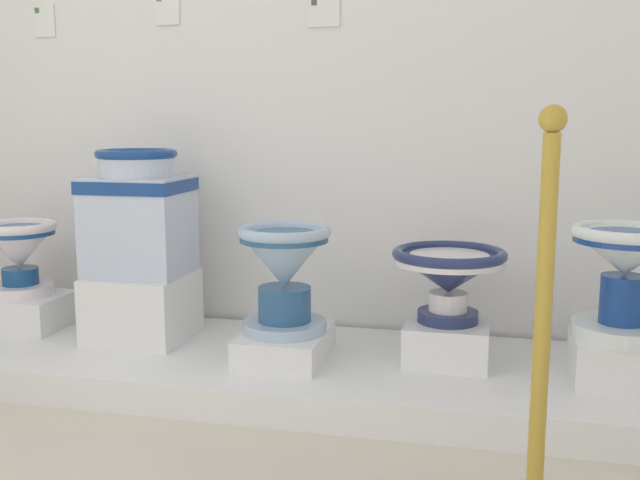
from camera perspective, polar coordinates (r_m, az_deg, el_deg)
display_platform at (r=2.87m, az=-2.87°, el=-9.90°), size 3.04×0.83×0.12m
plinth_block_broad_patterned at (r=3.43m, az=-22.01°, el=-5.09°), size 0.37×0.30×0.14m
antique_toilet_broad_patterned at (r=3.37m, az=-22.29°, el=-0.65°), size 0.33×0.33×0.32m
plinth_block_central_ornate at (r=3.09m, az=-13.57°, el=-4.98°), size 0.37×0.38×0.27m
antique_toilet_central_ornate at (r=3.02m, az=-13.85°, el=2.23°), size 0.38×0.33×0.50m
plinth_block_rightmost at (r=2.77m, az=-2.73°, el=-8.11°), size 0.30×0.39×0.11m
antique_toilet_rightmost at (r=2.70m, az=-2.78°, el=-2.05°), size 0.34×0.34×0.39m
plinth_block_pale_glazed at (r=2.78m, az=9.78°, el=-7.71°), size 0.30×0.31×0.15m
antique_toilet_pale_glazed at (r=2.72m, az=9.94°, el=-2.39°), size 0.42×0.42×0.27m
plinth_block_slender_white at (r=2.72m, az=22.06°, el=-8.62°), size 0.30×0.30×0.16m
antique_toilet_slender_white at (r=2.64m, az=22.50°, el=-1.80°), size 0.36×0.36×0.38m
info_placard_first at (r=3.64m, az=-20.55°, el=15.63°), size 0.10×0.01×0.15m
info_placard_second at (r=3.36m, az=-11.75°, el=17.15°), size 0.11×0.01×0.14m
info_placard_third at (r=3.14m, az=0.30°, el=17.27°), size 0.13×0.01×0.12m
stanchion_post_near_right at (r=1.86m, az=16.52°, el=-12.55°), size 0.25×0.25×1.04m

